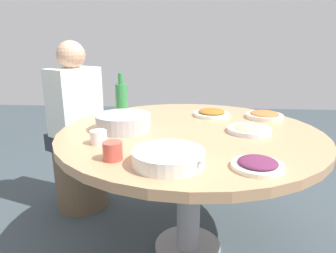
{
  "coord_description": "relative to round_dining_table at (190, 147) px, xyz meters",
  "views": [
    {
      "loc": [
        -1.55,
        0.01,
        1.2
      ],
      "look_at": [
        -0.12,
        0.11,
        0.8
      ],
      "focal_mm": 32.33,
      "sensor_mm": 36.0,
      "label": 1
    }
  ],
  "objects": [
    {
      "name": "rice_bowl",
      "position": [
        -0.02,
        0.36,
        0.14
      ],
      "size": [
        0.29,
        0.29,
        0.09
      ],
      "color": "#B2B5BA",
      "rests_on": "round_dining_table"
    },
    {
      "name": "tea_cup_far",
      "position": [
        -0.44,
        0.31,
        0.14
      ],
      "size": [
        0.08,
        0.08,
        0.07
      ],
      "primitive_type": "cylinder",
      "color": "#D15042",
      "rests_on": "round_dining_table"
    },
    {
      "name": "stool_for_diner_left",
      "position": [
        0.47,
        0.8,
        -0.42
      ],
      "size": [
        0.37,
        0.37,
        0.45
      ],
      "primitive_type": "cylinder",
      "color": "brown",
      "rests_on": "ground"
    },
    {
      "name": "dish_stirfry",
      "position": [
        0.33,
        -0.13,
        0.12
      ],
      "size": [
        0.23,
        0.23,
        0.05
      ],
      "color": "silver",
      "rests_on": "round_dining_table"
    },
    {
      "name": "soup_bowl",
      "position": [
        -0.47,
        0.08,
        0.13
      ],
      "size": [
        0.28,
        0.28,
        0.06
      ],
      "color": "silver",
      "rests_on": "round_dining_table"
    },
    {
      "name": "dish_eggplant",
      "position": [
        -0.49,
        -0.25,
        0.12
      ],
      "size": [
        0.2,
        0.2,
        0.04
      ],
      "color": "white",
      "rests_on": "round_dining_table"
    },
    {
      "name": "diner_left",
      "position": [
        0.47,
        0.8,
        0.12
      ],
      "size": [
        0.45,
        0.45,
        0.76
      ],
      "color": "#2D333D",
      "rests_on": "stool_for_diner_left"
    },
    {
      "name": "green_bottle",
      "position": [
        0.32,
        0.44,
        0.21
      ],
      "size": [
        0.08,
        0.08,
        0.27
      ],
      "color": "#308143",
      "rests_on": "round_dining_table"
    },
    {
      "name": "ground",
      "position": [
        0.0,
        0.0,
        -0.65
      ],
      "size": [
        8.0,
        8.0,
        0.0
      ],
      "primitive_type": "plane",
      "color": "#3A454B"
    },
    {
      "name": "dish_tofu_braise",
      "position": [
        0.29,
        -0.45,
        0.12
      ],
      "size": [
        0.22,
        0.22,
        0.04
      ],
      "color": "silver",
      "rests_on": "round_dining_table"
    },
    {
      "name": "round_dining_table",
      "position": [
        0.0,
        0.0,
        0.0
      ],
      "size": [
        1.39,
        1.39,
        0.75
      ],
      "color": "#99999E",
      "rests_on": "ground"
    },
    {
      "name": "tea_cup_near",
      "position": [
        -0.26,
        0.42,
        0.13
      ],
      "size": [
        0.08,
        0.08,
        0.06
      ],
      "primitive_type": "cylinder",
      "color": "white",
      "rests_on": "round_dining_table"
    },
    {
      "name": "dish_noodles",
      "position": [
        -0.02,
        -0.31,
        0.12
      ],
      "size": [
        0.23,
        0.23,
        0.04
      ],
      "color": "silver",
      "rests_on": "round_dining_table"
    }
  ]
}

